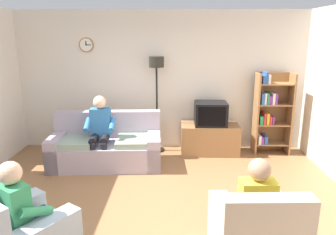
{
  "coord_description": "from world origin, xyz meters",
  "views": [
    {
      "loc": [
        0.29,
        -3.66,
        2.25
      ],
      "look_at": [
        0.18,
        1.09,
        1.01
      ],
      "focal_mm": 34.18,
      "sensor_mm": 36.0,
      "label": 1
    }
  ],
  "objects": [
    {
      "name": "ground_plane",
      "position": [
        0.0,
        0.0,
        0.0
      ],
      "size": [
        12.0,
        12.0,
        0.0
      ],
      "primitive_type": "plane",
      "color": "#8C603D"
    },
    {
      "name": "tv",
      "position": [
        0.96,
        2.23,
        0.79
      ],
      "size": [
        0.6,
        0.49,
        0.44
      ],
      "color": "black",
      "rests_on": "tv_stand"
    },
    {
      "name": "floor_lamp",
      "position": [
        -0.07,
        2.35,
        1.45
      ],
      "size": [
        0.28,
        0.28,
        1.85
      ],
      "color": "black",
      "rests_on": "ground_plane"
    },
    {
      "name": "bookshelf",
      "position": [
        2.1,
        2.32,
        0.81
      ],
      "size": [
        0.68,
        0.36,
        1.58
      ],
      "color": "olive",
      "rests_on": "ground_plane"
    },
    {
      "name": "couch",
      "position": [
        -0.92,
        1.64,
        0.31
      ],
      "size": [
        1.95,
        0.99,
        0.9
      ],
      "color": "#A899A8",
      "rests_on": "ground_plane"
    },
    {
      "name": "person_in_left_armchair",
      "position": [
        -1.19,
        -0.9,
        0.6
      ],
      "size": [
        0.61,
        0.64,
        1.12
      ],
      "color": "#338C59",
      "rests_on": "ground_plane"
    },
    {
      "name": "back_wall_assembly",
      "position": [
        -0.0,
        2.66,
        1.35
      ],
      "size": [
        6.2,
        0.17,
        2.7
      ],
      "color": "silver",
      "rests_on": "ground_plane"
    },
    {
      "name": "tv_stand",
      "position": [
        0.96,
        2.25,
        0.29
      ],
      "size": [
        1.1,
        0.56,
        0.57
      ],
      "color": "olive",
      "rests_on": "ground_plane"
    },
    {
      "name": "person_in_right_armchair",
      "position": [
        1.08,
        -0.76,
        0.6
      ],
      "size": [
        0.52,
        0.55,
        1.12
      ],
      "color": "yellow",
      "rests_on": "ground_plane"
    },
    {
      "name": "person_on_couch",
      "position": [
        -0.99,
        1.53,
        0.7
      ],
      "size": [
        0.53,
        0.55,
        1.24
      ],
      "color": "#3372B2",
      "rests_on": "ground_plane"
    }
  ]
}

